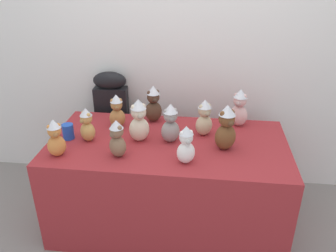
% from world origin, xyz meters
% --- Properties ---
extents(ground_plane, '(10.00, 10.00, 0.00)m').
position_xyz_m(ground_plane, '(0.00, 0.00, 0.00)').
color(ground_plane, gray).
extents(wall_back, '(7.00, 0.08, 2.60)m').
position_xyz_m(wall_back, '(0.00, 0.92, 1.30)').
color(wall_back, white).
rests_on(wall_back, ground_plane).
extents(display_table, '(1.67, 0.85, 0.71)m').
position_xyz_m(display_table, '(0.00, 0.25, 0.35)').
color(display_table, maroon).
rests_on(display_table, ground_plane).
extents(instrument_case, '(0.29, 0.14, 1.02)m').
position_xyz_m(instrument_case, '(-0.56, 0.80, 0.52)').
color(instrument_case, black).
rests_on(instrument_case, ground_plane).
extents(teddy_bear_ginger, '(0.15, 0.15, 0.26)m').
position_xyz_m(teddy_bear_ginger, '(-0.69, -0.02, 0.83)').
color(teddy_bear_ginger, '#D17F3D').
rests_on(teddy_bear_ginger, display_table).
extents(teddy_bear_sand, '(0.16, 0.15, 0.27)m').
position_xyz_m(teddy_bear_sand, '(0.24, 0.38, 0.84)').
color(teddy_bear_sand, '#CCB78E').
rests_on(teddy_bear_sand, display_table).
extents(teddy_bear_blush, '(0.16, 0.15, 0.29)m').
position_xyz_m(teddy_bear_blush, '(0.50, 0.57, 0.85)').
color(teddy_bear_blush, beige).
rests_on(teddy_bear_blush, display_table).
extents(teddy_bear_honey, '(0.15, 0.14, 0.25)m').
position_xyz_m(teddy_bear_honey, '(-0.56, 0.20, 0.83)').
color(teddy_bear_honey, tan).
rests_on(teddy_bear_honey, display_table).
extents(teddy_bear_ash, '(0.16, 0.15, 0.28)m').
position_xyz_m(teddy_bear_ash, '(0.02, 0.25, 0.85)').
color(teddy_bear_ash, gray).
rests_on(teddy_bear_ash, display_table).
extents(teddy_bear_chestnut, '(0.19, 0.18, 0.32)m').
position_xyz_m(teddy_bear_chestnut, '(0.39, 0.19, 0.86)').
color(teddy_bear_chestnut, brown).
rests_on(teddy_bear_chestnut, display_table).
extents(teddy_bear_cocoa, '(0.17, 0.16, 0.29)m').
position_xyz_m(teddy_bear_cocoa, '(-0.15, 0.57, 0.85)').
color(teddy_bear_cocoa, '#4C3323').
rests_on(teddy_bear_cocoa, display_table).
extents(teddy_bear_mocha, '(0.15, 0.15, 0.26)m').
position_xyz_m(teddy_bear_mocha, '(-0.30, 0.02, 0.83)').
color(teddy_bear_mocha, '#7F6047').
rests_on(teddy_bear_mocha, display_table).
extents(teddy_bear_cream, '(0.18, 0.17, 0.31)m').
position_xyz_m(teddy_bear_cream, '(-0.20, 0.24, 0.86)').
color(teddy_bear_cream, beige).
rests_on(teddy_bear_cream, display_table).
extents(teddy_bear_snow, '(0.15, 0.14, 0.26)m').
position_xyz_m(teddy_bear_snow, '(0.14, -0.01, 0.83)').
color(teddy_bear_snow, white).
rests_on(teddy_bear_snow, display_table).
extents(teddy_bear_caramel, '(0.14, 0.13, 0.26)m').
position_xyz_m(teddy_bear_caramel, '(-0.41, 0.43, 0.83)').
color(teddy_bear_caramel, '#B27A42').
rests_on(teddy_bear_caramel, display_table).
extents(party_cup_blue, '(0.08, 0.08, 0.11)m').
position_xyz_m(party_cup_blue, '(-0.71, 0.21, 0.76)').
color(party_cup_blue, blue).
rests_on(party_cup_blue, display_table).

